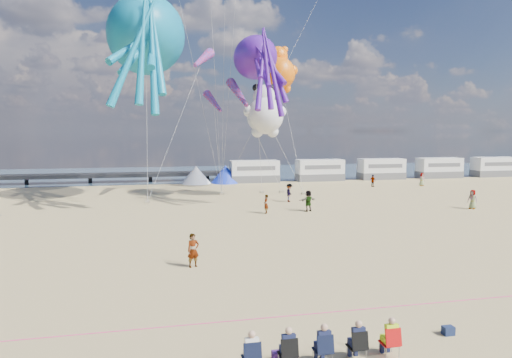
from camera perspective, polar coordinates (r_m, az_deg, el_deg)
name	(u,v)px	position (r m, az deg, el deg)	size (l,w,h in m)	color
ground	(304,273)	(23.24, 6.08, -11.56)	(120.00, 120.00, 0.00)	tan
water	(200,173)	(76.66, -6.96, 0.73)	(120.00, 120.00, 0.00)	#324B60
motorhome_0	(254,171)	(62.63, -0.21, 0.96)	(6.60, 2.50, 3.00)	silver
motorhome_1	(320,170)	(65.27, 7.97, 1.11)	(6.60, 2.50, 3.00)	silver
motorhome_2	(381,169)	(69.13, 15.38, 1.22)	(6.60, 2.50, 3.00)	silver
motorhome_3	(439,168)	(74.02, 21.92, 1.30)	(6.60, 2.50, 3.00)	silver
motorhome_4	(494,167)	(79.74, 27.58, 1.36)	(6.60, 2.50, 3.00)	silver
tent_white	(196,175)	(61.49, -7.52, 0.54)	(4.00, 4.00, 2.40)	white
tent_blue	(226,174)	(61.95, -3.83, 0.62)	(4.00, 4.00, 2.40)	#1933CC
spectator_row	(323,343)	(14.71, 8.32, -19.64)	(6.10, 0.90, 1.30)	black
cooler_purple	(279,356)	(14.93, 2.85, -21.28)	(0.40, 0.30, 0.32)	#491E73
cooler_navy	(448,331)	(17.85, 22.89, -17.05)	(0.38, 0.28, 0.30)	#162246
rope_line	(345,311)	(18.83, 11.05, -15.87)	(0.03, 0.03, 34.00)	#F2338C
standing_person	(193,250)	(24.01, -7.86, -8.82)	(0.64, 0.42, 1.76)	tan
beachgoer_0	(473,199)	(45.58, 25.45, -2.31)	(0.64, 0.42, 1.75)	#7F6659
beachgoer_2	(289,193)	(45.37, 4.18, -1.73)	(0.89, 0.69, 1.82)	#7F6659
beachgoer_3	(373,181)	(59.26, 14.40, -0.23)	(0.99, 0.57, 1.53)	#7F6659
beachgoer_4	(308,201)	(40.22, 6.55, -2.73)	(1.08, 0.45, 1.85)	#7F6659
beachgoer_5	(266,204)	(38.92, 1.25, -3.15)	(1.50, 0.48, 1.62)	#7F6659
beachgoer_6	(422,179)	(62.20, 20.02, -0.05)	(0.61, 0.40, 1.68)	#7F6659
sandbag_a	(148,202)	(45.74, -13.39, -2.83)	(0.50, 0.35, 0.22)	gray
sandbag_b	(262,192)	(51.85, 0.74, -1.64)	(0.50, 0.35, 0.22)	gray
sandbag_c	(304,193)	(50.92, 5.99, -1.81)	(0.50, 0.35, 0.22)	gray
sandbag_d	(282,192)	(52.30, 3.23, -1.58)	(0.50, 0.35, 0.22)	gray
sandbag_e	(222,194)	(50.74, -4.33, -1.82)	(0.50, 0.35, 0.22)	gray
kite_octopus_teal	(146,35)	(48.78, -13.58, 17.04)	(5.36, 12.50, 14.29)	#0D7AA0
kite_octopus_purple	(255,58)	(47.84, -0.12, 14.94)	(4.03, 9.41, 10.76)	#49138D
kite_panda	(265,116)	(48.62, 1.14, 7.93)	(4.74, 4.46, 6.69)	silver
kite_teddy_orange	(279,74)	(55.25, 2.89, 13.02)	(4.69, 4.41, 6.62)	orange
windsock_left	(203,59)	(49.05, -6.66, 14.68)	(1.10, 6.19, 6.19)	red
windsock_mid	(238,93)	(46.21, -2.23, 10.64)	(1.00, 6.49, 6.49)	red
windsock_right	(213,102)	(49.04, -5.34, 9.57)	(0.90, 4.25, 4.25)	red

